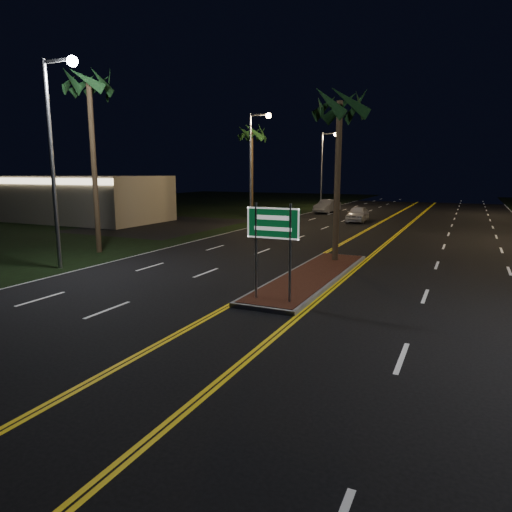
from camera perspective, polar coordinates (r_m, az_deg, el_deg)
The scene contains 13 objects.
ground at distance 12.79m, azimuth -2.90°, elevation -9.27°, with size 120.00×120.00×0.00m, color black.
grass_left at distance 50.60m, azimuth -20.01°, elevation 4.92°, with size 40.00×110.00×0.01m, color black.
median_island at distance 18.99m, azimuth 7.03°, elevation -2.50°, with size 2.25×10.25×0.17m.
highway_sign at distance 14.69m, azimuth 2.12°, elevation 2.97°, with size 1.80×0.08×3.20m.
commercial_building at distance 44.11m, azimuth -21.07°, elevation 6.74°, with size 15.00×8.12×4.00m.
streetlight_left_near at distance 21.93m, azimuth -23.64°, elevation 13.10°, with size 1.91×0.44×9.00m.
streetlight_left_mid at distance 38.29m, azimuth -0.16°, elevation 12.45°, with size 1.91×0.44×9.00m.
streetlight_left_far at distance 57.02m, azimuth 8.60°, elevation 11.67°, with size 1.91×0.44×9.00m.
palm_median at distance 22.07m, azimuth 10.43°, elevation 17.99°, with size 2.40×2.40×8.30m.
palm_left_near at distance 26.38m, azimuth -20.17°, elevation 19.36°, with size 2.40×2.40×9.80m.
palm_left_far at distance 42.95m, azimuth -0.55°, elevation 15.02°, with size 2.40×2.40×8.80m.
car_near at distance 41.43m, azimuth 12.59°, elevation 5.32°, with size 2.05×4.79×1.60m, color white.
car_far at distance 50.02m, azimuth 8.90°, elevation 6.31°, with size 2.12×4.94×1.65m, color #ADAFB7.
Camera 1 is at (5.67, -10.63, 4.31)m, focal length 32.00 mm.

